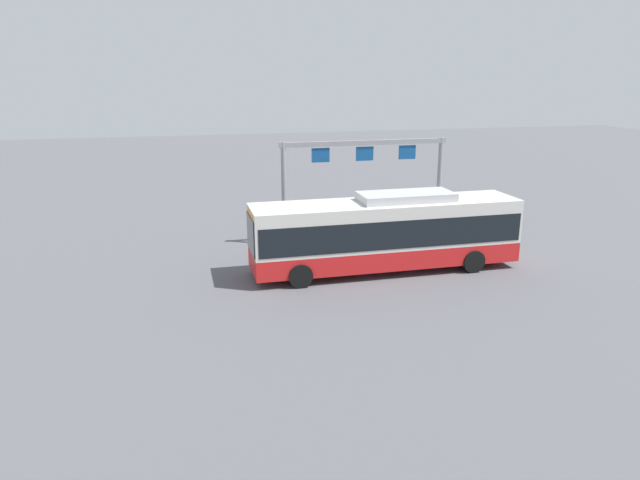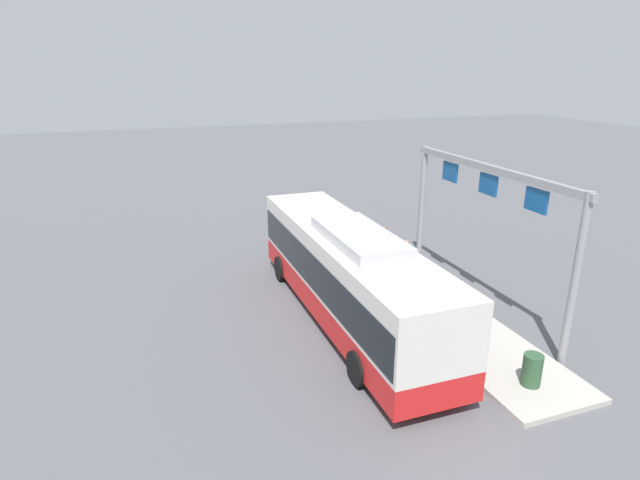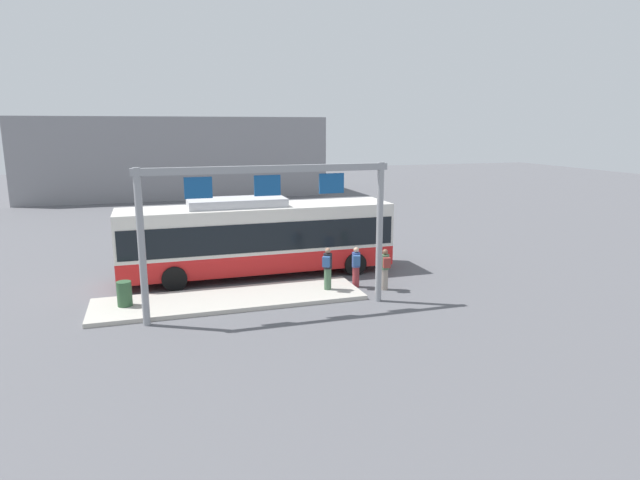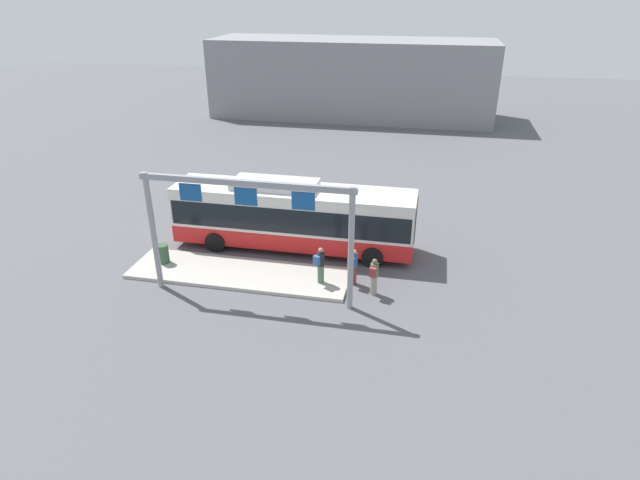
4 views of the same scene
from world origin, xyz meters
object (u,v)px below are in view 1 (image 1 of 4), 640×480
(person_boarding, at_px, (272,236))
(trash_bin, at_px, (465,231))
(person_waiting_near, at_px, (321,231))
(bus_main, at_px, (386,231))
(person_waiting_mid, at_px, (295,238))

(person_boarding, height_order, trash_bin, person_boarding)
(person_waiting_near, bearing_deg, person_boarding, -64.21)
(bus_main, bearing_deg, person_waiting_mid, -40.91)
(person_boarding, distance_m, person_waiting_mid, 1.19)
(bus_main, relative_size, trash_bin, 13.08)
(bus_main, height_order, person_waiting_near, bus_main)
(bus_main, relative_size, person_waiting_near, 7.05)
(person_waiting_near, height_order, trash_bin, person_waiting_near)
(person_boarding, distance_m, trash_bin, 9.89)
(bus_main, distance_m, person_boarding, 5.80)
(bus_main, distance_m, trash_bin, 6.39)
(person_waiting_near, xyz_separation_m, trash_bin, (-7.53, 0.33, -0.44))
(person_waiting_near, xyz_separation_m, person_waiting_mid, (1.37, 0.45, -0.16))
(person_waiting_near, relative_size, trash_bin, 1.86)
(person_boarding, relative_size, person_waiting_near, 1.00)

